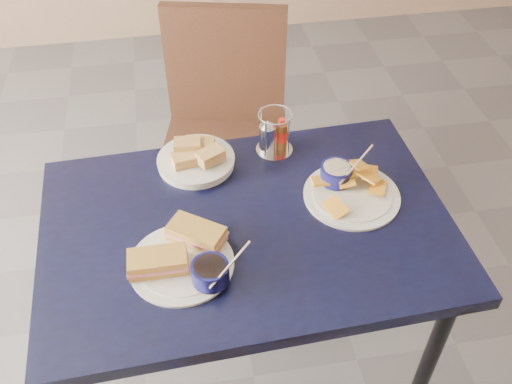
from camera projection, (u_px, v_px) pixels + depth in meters
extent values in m
plane|color=#535257|center=(254.00, 376.00, 1.99)|extent=(6.00, 6.00, 0.00)
cube|color=black|center=(247.00, 228.00, 1.51)|extent=(1.09, 0.75, 0.04)
cylinder|color=black|center=(425.00, 370.00, 1.62)|extent=(0.04, 0.04, 0.71)
cylinder|color=black|center=(99.00, 260.00, 1.91)|extent=(0.04, 0.04, 0.71)
cylinder|color=black|center=(364.00, 225.00, 2.03)|extent=(0.04, 0.04, 0.71)
cube|color=black|center=(223.00, 151.00, 2.16)|extent=(0.54, 0.52, 0.04)
cylinder|color=black|center=(184.00, 233.00, 2.18)|extent=(0.04, 0.04, 0.44)
cylinder|color=black|center=(277.00, 221.00, 2.23)|extent=(0.04, 0.04, 0.44)
cylinder|color=black|center=(178.00, 174.00, 2.43)|extent=(0.04, 0.04, 0.44)
cylinder|color=black|center=(261.00, 165.00, 2.47)|extent=(0.04, 0.04, 0.44)
cube|color=black|center=(213.00, 65.00, 2.12)|extent=(0.45, 0.15, 0.47)
cylinder|color=white|center=(182.00, 263.00, 1.39)|extent=(0.26, 0.26, 0.01)
cylinder|color=white|center=(181.00, 262.00, 1.39)|extent=(0.21, 0.21, 0.00)
cube|color=#BF9544|center=(158.00, 262.00, 1.36)|extent=(0.14, 0.07, 0.04)
cube|color=tan|center=(158.00, 263.00, 1.36)|extent=(0.15, 0.08, 0.01)
cube|color=#BF9544|center=(197.00, 234.00, 1.42)|extent=(0.15, 0.14, 0.04)
cube|color=tan|center=(197.00, 235.00, 1.43)|extent=(0.16, 0.15, 0.01)
cylinder|color=#0A0B3A|center=(210.00, 272.00, 1.33)|extent=(0.09, 0.09, 0.05)
cylinder|color=black|center=(210.00, 268.00, 1.32)|extent=(0.08, 0.08, 0.01)
cylinder|color=silver|center=(230.00, 265.00, 1.29)|extent=(0.11, 0.07, 0.08)
cylinder|color=white|center=(352.00, 195.00, 1.56)|extent=(0.27, 0.27, 0.01)
cylinder|color=white|center=(352.00, 194.00, 1.56)|extent=(0.22, 0.22, 0.00)
cube|color=yellow|center=(335.00, 210.00, 1.51)|extent=(0.07, 0.08, 0.03)
cube|color=yellow|center=(377.00, 188.00, 1.56)|extent=(0.07, 0.08, 0.01)
cube|color=yellow|center=(323.00, 182.00, 1.58)|extent=(0.07, 0.05, 0.02)
cube|color=yellow|center=(345.00, 181.00, 1.57)|extent=(0.05, 0.07, 0.02)
cube|color=yellow|center=(370.00, 173.00, 1.59)|extent=(0.06, 0.08, 0.01)
cube|color=yellow|center=(343.00, 175.00, 1.58)|extent=(0.07, 0.05, 0.02)
cube|color=yellow|center=(369.00, 178.00, 1.56)|extent=(0.08, 0.08, 0.02)
cube|color=yellow|center=(359.00, 169.00, 1.58)|extent=(0.06, 0.07, 0.03)
cylinder|color=#0A0B3A|center=(336.00, 174.00, 1.58)|extent=(0.09, 0.09, 0.05)
cylinder|color=beige|center=(337.00, 169.00, 1.57)|extent=(0.08, 0.08, 0.01)
cylinder|color=silver|center=(356.00, 165.00, 1.54)|extent=(0.11, 0.07, 0.08)
cylinder|color=white|center=(196.00, 162.00, 1.66)|extent=(0.22, 0.22, 0.02)
cylinder|color=white|center=(196.00, 159.00, 1.65)|extent=(0.18, 0.18, 0.00)
cube|color=tan|center=(186.00, 160.00, 1.62)|extent=(0.08, 0.06, 0.03)
cube|color=tan|center=(201.00, 145.00, 1.66)|extent=(0.09, 0.07, 0.03)
cube|color=tan|center=(210.00, 156.00, 1.61)|extent=(0.09, 0.08, 0.03)
cube|color=tan|center=(187.00, 146.00, 1.64)|extent=(0.08, 0.06, 0.03)
cylinder|color=silver|center=(274.00, 150.00, 1.71)|extent=(0.11, 0.11, 0.01)
cylinder|color=silver|center=(284.00, 123.00, 1.69)|extent=(0.01, 0.01, 0.13)
cylinder|color=silver|center=(261.00, 126.00, 1.68)|extent=(0.01, 0.01, 0.13)
cylinder|color=silver|center=(265.00, 140.00, 1.63)|extent=(0.01, 0.01, 0.13)
cylinder|color=silver|center=(289.00, 137.00, 1.64)|extent=(0.01, 0.01, 0.13)
torus|color=silver|center=(275.00, 115.00, 1.62)|extent=(0.10, 0.10, 0.00)
cylinder|color=silver|center=(267.00, 138.00, 1.67)|extent=(0.05, 0.05, 0.08)
cone|color=silver|center=(268.00, 124.00, 1.64)|extent=(0.04, 0.04, 0.02)
cylinder|color=brown|center=(282.00, 136.00, 1.68)|extent=(0.03, 0.03, 0.08)
cylinder|color=#B9170A|center=(282.00, 136.00, 1.68)|extent=(0.03, 0.03, 0.03)
cylinder|color=#B9170A|center=(282.00, 122.00, 1.65)|extent=(0.02, 0.02, 0.02)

